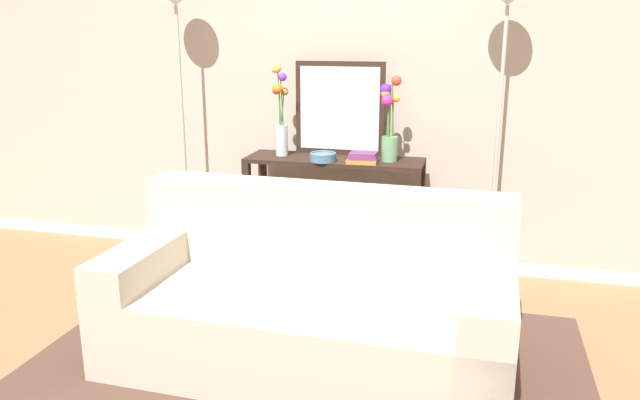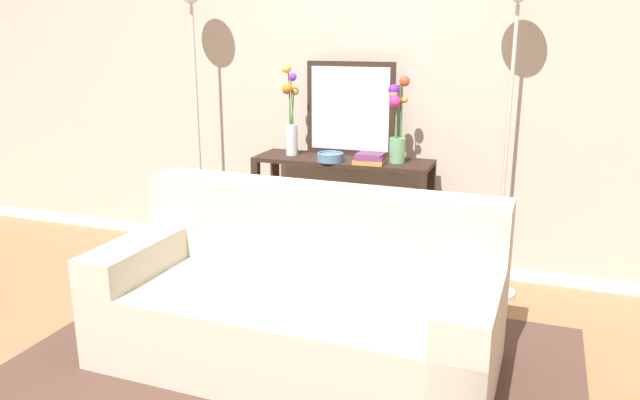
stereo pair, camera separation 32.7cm
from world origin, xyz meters
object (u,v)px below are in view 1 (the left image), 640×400
Objects in this scene: floor_lamp_left at (179,53)px; book_stack at (363,158)px; floor_lamp_right at (504,59)px; wall_mirror at (340,109)px; fruit_bowl at (323,157)px; vase_short_flowers at (389,124)px; couch at (310,305)px; vase_tall_flowers at (280,114)px; console_table at (334,196)px; book_row_under_console at (285,261)px.

floor_lamp_left reaches higher than book_stack.
floor_lamp_right is 3.01× the size of wall_mirror.
floor_lamp_left is at bearing 173.15° from fruit_bowl.
wall_mirror is 0.41m from vase_short_flowers.
couch is at bearing -83.17° from wall_mirror.
vase_tall_flowers is (-1.44, -0.02, -0.39)m from floor_lamp_right.
vase_short_flowers is (1.50, -0.02, -0.45)m from floor_lamp_left.
wall_mirror is (-1.06, 0.14, -0.36)m from floor_lamp_right.
couch is 11.38× the size of fruit_bowl.
floor_lamp_right is at bearing 7.30° from book_stack.
fruit_bowl is at bearing -18.80° from vase_tall_flowers.
vase_tall_flowers is 0.66m from book_stack.
fruit_bowl reaches higher than console_table.
vase_short_flowers is at bearing -0.82° from floor_lamp_left.
couch is 3.16× the size of wall_mirror.
floor_lamp_left reaches higher than vase_tall_flowers.
vase_short_flowers reaches higher than book_row_under_console.
vase_short_flowers is 0.28m from book_stack.
floor_lamp_right is 1.07m from book_stack.
vase_short_flowers is (0.21, 1.20, 0.78)m from couch.
vase_tall_flowers reaches higher than couch.
couch is at bearing -82.36° from console_table.
floor_lamp_left is at bearing 175.39° from book_stack.
vase_short_flowers reaches higher than fruit_bowl.
console_table is (-0.16, 1.21, 0.27)m from couch.
floor_lamp_right is (2.19, 0.00, -0.02)m from floor_lamp_left.
couch is 1.44m from vase_short_flowers.
couch is 3.59× the size of vase_short_flowers.
vase_tall_flowers is at bearing 114.30° from couch.
floor_lamp_right is at bearing -7.66° from wall_mirror.
vase_short_flowers is at bearing 14.39° from fruit_bowl.
floor_lamp_left reaches higher than vase_short_flowers.
floor_lamp_right is 3.04× the size of vase_tall_flowers.
book_row_under_console is at bearing -156.94° from wall_mirror.
floor_lamp_right is at bearing 0.00° from floor_lamp_left.
book_stack is (-0.85, -0.11, -0.64)m from floor_lamp_right.
console_table is 1.91× the size of vase_tall_flowers.
vase_tall_flowers is 3.08× the size of book_stack.
floor_lamp_left is 9.48× the size of book_stack.
couch is 1.94m from floor_lamp_right.
floor_lamp_left is (-1.13, 0.01, 0.96)m from console_table.
vase_short_flowers is (-0.69, -0.02, -0.43)m from floor_lamp_right.
floor_lamp_right reaches higher than book_stack.
vase_short_flowers is (0.37, -0.16, -0.07)m from wall_mirror.
book_row_under_console is (-1.43, -0.01, -1.46)m from floor_lamp_right.
floor_lamp_left is at bearing -180.00° from floor_lamp_right.
vase_tall_flowers is 3.56× the size of fruit_bowl.
floor_lamp_right is 1.13m from wall_mirror.
book_stack is at bearing -172.70° from floor_lamp_right.
book_row_under_console is at bearing -180.00° from console_table.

